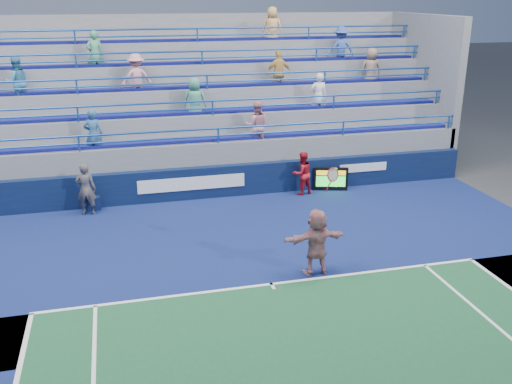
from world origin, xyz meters
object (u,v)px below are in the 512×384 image
object	(u,v)px
judge_chair	(92,202)
line_judge	(86,189)
ball_girl	(302,173)
serve_speed_board	(331,179)
tennis_player	(317,242)

from	to	relation	value
judge_chair	line_judge	xyz separation A→B (m)	(-0.14, -0.42, 0.59)
line_judge	ball_girl	xyz separation A→B (m)	(7.17, 0.16, -0.08)
judge_chair	line_judge	distance (m)	0.73
ball_girl	line_judge	bearing A→B (deg)	-13.67
serve_speed_board	ball_girl	xyz separation A→B (m)	(-1.11, -0.13, 0.34)
tennis_player	ball_girl	world-z (taller)	tennis_player
line_judge	tennis_player	bearing A→B (deg)	142.94
line_judge	serve_speed_board	bearing A→B (deg)	-170.37
judge_chair	ball_girl	world-z (taller)	ball_girl
line_judge	ball_girl	world-z (taller)	line_judge
judge_chair	tennis_player	world-z (taller)	tennis_player
tennis_player	ball_girl	bearing A→B (deg)	74.85
judge_chair	line_judge	size ratio (longest dim) A/B	0.48
serve_speed_board	tennis_player	size ratio (longest dim) A/B	0.44
line_judge	ball_girl	size ratio (longest dim) A/B	1.11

